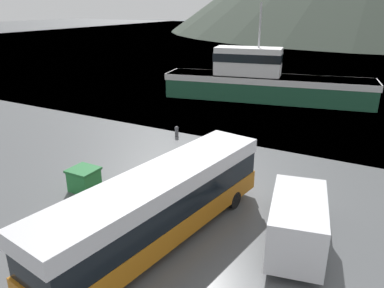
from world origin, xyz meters
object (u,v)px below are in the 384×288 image
at_px(tour_bus, 161,203).
at_px(delivery_van, 297,217).
at_px(fishing_boat, 263,81).
at_px(small_boat, 208,88).
at_px(storage_bin, 84,179).

relative_size(tour_bus, delivery_van, 1.90).
xyz_separation_m(delivery_van, fishing_boat, (-9.77, 24.34, 0.75)).
bearing_deg(small_boat, storage_bin, -72.50).
bearing_deg(small_boat, tour_bus, -61.22).
distance_m(fishing_boat, storage_bin, 25.08).
relative_size(delivery_van, storage_bin, 4.38).
bearing_deg(fishing_boat, storage_bin, -15.62).
bearing_deg(storage_bin, tour_bus, -16.65).
bearing_deg(tour_bus, storage_bin, 171.59).
bearing_deg(delivery_van, tour_bus, -166.31).
height_order(tour_bus, fishing_boat, fishing_boat).
height_order(delivery_van, storage_bin, delivery_van).
bearing_deg(small_boat, fishing_boat, -0.59).
height_order(tour_bus, delivery_van, tour_bus).
bearing_deg(fishing_boat, tour_bus, -1.86).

